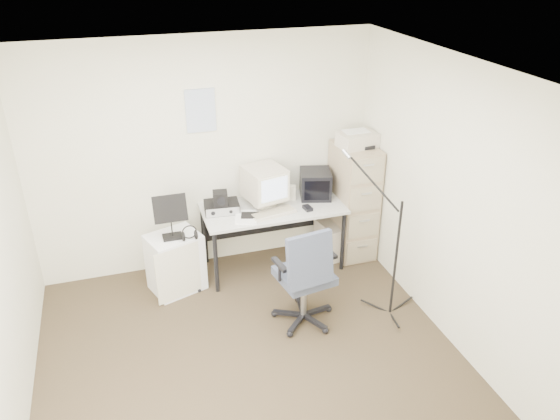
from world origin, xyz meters
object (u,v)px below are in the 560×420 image
object	(u,v)px
desk	(273,237)
side_cart	(175,262)
filing_cabinet	(353,201)
office_chair	(304,274)

from	to	relation	value
desk	side_cart	world-z (taller)	desk
filing_cabinet	side_cart	world-z (taller)	filing_cabinet
desk	side_cart	distance (m)	1.09
desk	office_chair	size ratio (longest dim) A/B	1.42
desk	office_chair	bearing A→B (deg)	-90.52
office_chair	side_cart	xyz separation A→B (m)	(-1.08, 0.90, -0.22)
side_cart	filing_cabinet	bearing A→B (deg)	-15.10
filing_cabinet	desk	bearing A→B (deg)	-178.19
filing_cabinet	office_chair	distance (m)	1.43
filing_cabinet	side_cart	size ratio (longest dim) A/B	2.08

